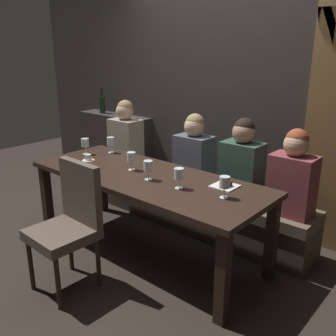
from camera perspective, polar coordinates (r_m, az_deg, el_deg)
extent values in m
plane|color=black|center=(3.57, -3.18, -12.38)|extent=(9.00, 9.00, 0.00)
cube|color=#383330|center=(4.06, 8.79, 13.48)|extent=(6.00, 0.12, 3.00)
cube|color=#2F2B29|center=(5.10, -7.77, 2.69)|extent=(1.10, 0.28, 0.95)
cube|color=black|center=(3.96, -17.72, -4.48)|extent=(0.08, 0.08, 0.69)
cube|color=black|center=(2.61, 8.22, -16.08)|extent=(0.08, 0.08, 0.69)
cube|color=black|center=(4.33, -9.91, -1.94)|extent=(0.08, 0.08, 0.69)
cube|color=black|center=(3.15, 15.27, -10.25)|extent=(0.08, 0.08, 0.69)
cube|color=#302119|center=(3.27, -3.39, -1.45)|extent=(2.20, 0.84, 0.04)
cube|color=#40352A|center=(3.96, 3.84, -6.31)|extent=(2.50, 0.40, 0.35)
cube|color=brown|center=(3.88, 3.91, -3.28)|extent=(2.50, 0.44, 0.10)
cylinder|color=#302119|center=(3.15, -19.93, -13.52)|extent=(0.04, 0.04, 0.42)
cylinder|color=#302119|center=(2.89, -16.20, -16.29)|extent=(0.04, 0.04, 0.42)
cylinder|color=#302119|center=(3.31, -14.46, -11.39)|extent=(0.04, 0.04, 0.42)
cylinder|color=#302119|center=(3.06, -10.43, -13.74)|extent=(0.04, 0.04, 0.42)
cube|color=brown|center=(2.97, -15.65, -9.55)|extent=(0.45, 0.45, 0.08)
cube|color=brown|center=(2.95, -13.00, -3.58)|extent=(0.44, 0.07, 0.48)
cube|color=#9E9384|center=(4.41, -6.36, 3.71)|extent=(0.36, 0.24, 0.55)
sphere|color=#DBB293|center=(4.33, -6.53, 8.45)|extent=(0.20, 0.20, 0.20)
sphere|color=#9E7F56|center=(4.33, -6.44, 8.92)|extent=(0.18, 0.18, 0.18)
cube|color=#4C515B|center=(3.80, 3.86, 1.12)|extent=(0.36, 0.24, 0.51)
sphere|color=#DBB293|center=(3.72, 3.97, 6.22)|extent=(0.20, 0.20, 0.20)
sphere|color=#9E7F56|center=(3.72, 4.07, 6.77)|extent=(0.18, 0.18, 0.18)
cube|color=#2D473D|center=(3.49, 10.94, -0.47)|extent=(0.36, 0.24, 0.53)
sphere|color=tan|center=(3.40, 11.29, 5.28)|extent=(0.20, 0.20, 0.20)
sphere|color=black|center=(3.40, 11.41, 5.88)|extent=(0.18, 0.18, 0.18)
cube|color=brown|center=(3.29, 18.11, -2.46)|extent=(0.36, 0.24, 0.51)
sphere|color=tan|center=(3.19, 18.70, 3.37)|extent=(0.20, 0.20, 0.20)
sphere|color=brown|center=(3.19, 18.83, 4.01)|extent=(0.18, 0.18, 0.18)
cylinder|color=black|center=(5.13, -9.86, 9.36)|extent=(0.08, 0.08, 0.22)
cylinder|color=black|center=(5.11, -9.95, 11.07)|extent=(0.03, 0.03, 0.09)
cylinder|color=black|center=(5.10, -9.98, 11.67)|extent=(0.03, 0.03, 0.02)
cylinder|color=silver|center=(3.98, -8.54, 2.33)|extent=(0.06, 0.06, 0.00)
cylinder|color=silver|center=(3.97, -8.56, 2.87)|extent=(0.01, 0.01, 0.07)
cylinder|color=silver|center=(3.95, -8.62, 3.99)|extent=(0.08, 0.08, 0.08)
cylinder|color=silver|center=(3.40, -5.46, -0.26)|extent=(0.06, 0.06, 0.00)
cylinder|color=silver|center=(3.39, -5.48, 0.38)|extent=(0.01, 0.01, 0.07)
cylinder|color=silver|center=(3.37, -5.52, 1.68)|extent=(0.08, 0.08, 0.08)
cylinder|color=maroon|center=(3.38, -5.51, 1.34)|extent=(0.07, 0.07, 0.04)
cylinder|color=silver|center=(2.81, 8.39, -4.40)|extent=(0.06, 0.06, 0.00)
cylinder|color=silver|center=(2.79, 8.43, -3.65)|extent=(0.01, 0.01, 0.07)
cylinder|color=silver|center=(2.77, 8.51, -2.11)|extent=(0.08, 0.08, 0.08)
cylinder|color=maroon|center=(2.77, 8.49, -2.51)|extent=(0.07, 0.07, 0.04)
cylinder|color=silver|center=(2.96, 1.64, -3.03)|extent=(0.06, 0.06, 0.00)
cylinder|color=silver|center=(2.94, 1.65, -2.32)|extent=(0.01, 0.01, 0.07)
cylinder|color=silver|center=(2.92, 1.66, -0.84)|extent=(0.08, 0.08, 0.08)
cylinder|color=silver|center=(3.15, -2.97, -1.73)|extent=(0.06, 0.06, 0.00)
cylinder|color=silver|center=(3.13, -2.98, -1.05)|extent=(0.01, 0.01, 0.07)
cylinder|color=silver|center=(3.11, -3.00, 0.35)|extent=(0.08, 0.08, 0.08)
cylinder|color=silver|center=(3.98, -12.24, 2.08)|extent=(0.06, 0.06, 0.00)
cylinder|color=silver|center=(3.97, -12.28, 2.63)|extent=(0.01, 0.01, 0.07)
cylinder|color=silver|center=(3.95, -12.35, 3.75)|extent=(0.08, 0.08, 0.08)
cylinder|color=white|center=(3.74, -11.87, 1.12)|extent=(0.12, 0.12, 0.01)
cylinder|color=white|center=(3.73, -11.90, 1.59)|extent=(0.06, 0.06, 0.06)
cylinder|color=brown|center=(3.72, -11.93, 1.94)|extent=(0.05, 0.05, 0.01)
cube|color=white|center=(3.02, 8.53, -2.71)|extent=(0.19, 0.19, 0.01)
cube|color=#381E14|center=(3.01, 8.72, -2.31)|extent=(0.08, 0.06, 0.04)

